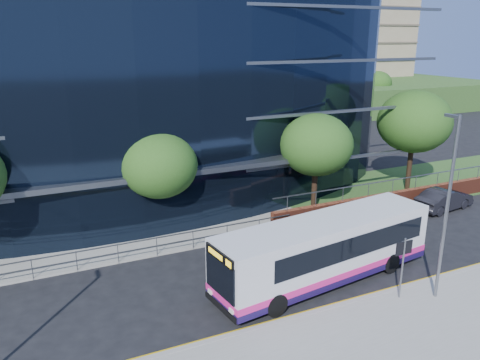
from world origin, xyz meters
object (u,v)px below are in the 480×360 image
tree_far_d (414,122)px  tree_dist_f (378,83)px  tree_far_c (316,145)px  tree_far_b (159,166)px  city_bus (327,249)px  tree_dist_e (294,87)px  parked_car (444,199)px  street_sign (403,255)px  streetlight_east (447,204)px

tree_far_d → tree_dist_f: (24.00, 32.00, -0.98)m
tree_far_c → tree_far_b: bearing=177.1°
tree_far_b → tree_far_c: 10.02m
city_bus → tree_far_c: bearing=52.7°
tree_far_d → tree_far_c: bearing=-173.7°
tree_dist_e → city_bus: bearing=-118.9°
tree_dist_f → parked_car: tree_dist_f is taller
street_sign → city_bus: 3.46m
street_sign → tree_far_c: 11.14m
tree_far_c → tree_dist_f: bearing=45.0°
tree_dist_e → tree_dist_f: 16.13m
streetlight_east → city_bus: (-3.41, 3.42, -2.82)m
parked_car → street_sign: bearing=117.0°
tree_far_c → parked_car: size_ratio=1.48×
tree_far_d → tree_dist_e: tree_far_d is taller
tree_dist_e → tree_far_b: bearing=-131.5°
tree_far_c → tree_dist_f: 46.67m
tree_far_d → streetlight_east: size_ratio=0.93×
tree_dist_f → tree_far_d: bearing=-126.9°
tree_dist_f → parked_car: (-24.82, -36.16, -3.48)m
tree_far_d → parked_car: (-0.82, -4.16, -4.46)m
tree_dist_e → streetlight_east: streetlight_east is taller
tree_far_c → tree_dist_e: size_ratio=1.00×
tree_far_b → tree_far_c: (10.00, -0.50, 0.33)m
streetlight_east → city_bus: bearing=134.9°
street_sign → parked_car: bearing=34.8°
tree_far_b → city_bus: tree_far_b is taller
tree_far_b → tree_far_d: 19.03m
tree_far_d → tree_dist_f: bearing=53.1°
tree_dist_f → parked_car: size_ratio=1.37×
tree_far_c → city_bus: bearing=-119.6°
tree_far_d → parked_car: bearing=-101.2°
tree_far_b → streetlight_east: size_ratio=0.76×
tree_far_b → tree_dist_f: (43.00, 32.50, 0.00)m
tree_far_d → city_bus: tree_far_d is taller
tree_far_c → streetlight_east: streetlight_east is taller
street_sign → tree_far_b: bearing=124.1°
tree_far_c → tree_dist_f: tree_far_c is taller
tree_far_c → city_bus: 9.38m
tree_dist_f → city_bus: 55.38m
street_sign → tree_far_d: (11.50, 11.59, 3.04)m
tree_far_b → street_sign: bearing=-55.9°
street_sign → tree_far_b: 13.54m
streetlight_east → city_bus: size_ratio=0.69×
city_bus → parked_car: bearing=12.4°
parked_car → tree_far_b: bearing=70.8°
tree_far_b → city_bus: bearing=-55.9°
tree_far_b → tree_dist_f: size_ratio=1.00×
tree_dist_e → streetlight_east: (-18.00, -42.17, -0.10)m
tree_dist_f → streetlight_east: 55.74m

